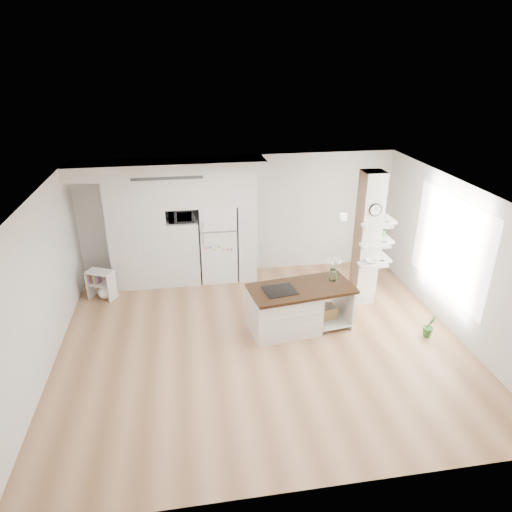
{
  "coord_description": "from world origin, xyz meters",
  "views": [
    {
      "loc": [
        -1.17,
        -6.61,
        4.71
      ],
      "look_at": [
        0.04,
        0.9,
        1.28
      ],
      "focal_mm": 32.0,
      "sensor_mm": 36.0,
      "label": 1
    }
  ],
  "objects_px": {
    "kitchen_island": "(290,308)",
    "bookshelf": "(103,286)",
    "refrigerator": "(218,242)",
    "floor_plant_a": "(429,326)"
  },
  "relations": [
    {
      "from": "refrigerator",
      "to": "kitchen_island",
      "type": "bearing_deg",
      "value": -64.52
    },
    {
      "from": "kitchen_island",
      "to": "bookshelf",
      "type": "xyz_separation_m",
      "value": [
        -3.56,
        1.75,
        -0.17
      ]
    },
    {
      "from": "refrigerator",
      "to": "bookshelf",
      "type": "relative_size",
      "value": 2.82
    },
    {
      "from": "kitchen_island",
      "to": "floor_plant_a",
      "type": "distance_m",
      "value": 2.51
    },
    {
      "from": "kitchen_island",
      "to": "floor_plant_a",
      "type": "relative_size",
      "value": 4.65
    },
    {
      "from": "refrigerator",
      "to": "kitchen_island",
      "type": "distance_m",
      "value": 2.61
    },
    {
      "from": "kitchen_island",
      "to": "bookshelf",
      "type": "distance_m",
      "value": 3.97
    },
    {
      "from": "refrigerator",
      "to": "floor_plant_a",
      "type": "xyz_separation_m",
      "value": [
        3.52,
        -2.95,
        -0.66
      ]
    },
    {
      "from": "bookshelf",
      "to": "floor_plant_a",
      "type": "xyz_separation_m",
      "value": [
        5.98,
        -2.37,
        -0.06
      ]
    },
    {
      "from": "kitchen_island",
      "to": "floor_plant_a",
      "type": "xyz_separation_m",
      "value": [
        2.42,
        -0.63,
        -0.23
      ]
    }
  ]
}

